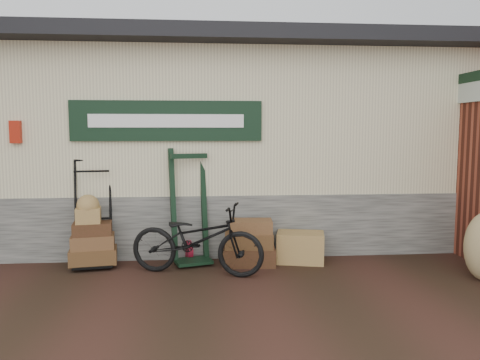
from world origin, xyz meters
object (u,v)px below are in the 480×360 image
at_px(porter_trolley, 93,212).
at_px(green_barrow, 190,206).
at_px(suitcase_stack, 249,242).
at_px(wicker_hamper, 300,247).
at_px(bicycle, 197,235).

relative_size(porter_trolley, green_barrow, 0.93).
relative_size(suitcase_stack, wicker_hamper, 1.11).
distance_m(green_barrow, wicker_hamper, 1.64).
height_order(green_barrow, suitcase_stack, green_barrow).
relative_size(suitcase_stack, bicycle, 0.41).
bearing_deg(green_barrow, porter_trolley, 164.05).
bearing_deg(wicker_hamper, green_barrow, 175.28).
xyz_separation_m(green_barrow, suitcase_stack, (0.80, -0.19, -0.47)).
bearing_deg(bicycle, green_barrow, 26.69).
relative_size(porter_trolley, suitcase_stack, 2.07).
relative_size(porter_trolley, bicycle, 0.84).
height_order(porter_trolley, bicycle, porter_trolley).
xyz_separation_m(porter_trolley, green_barrow, (1.30, 0.00, 0.06)).
bearing_deg(porter_trolley, bicycle, -30.43).
distance_m(porter_trolley, bicycle, 1.53).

